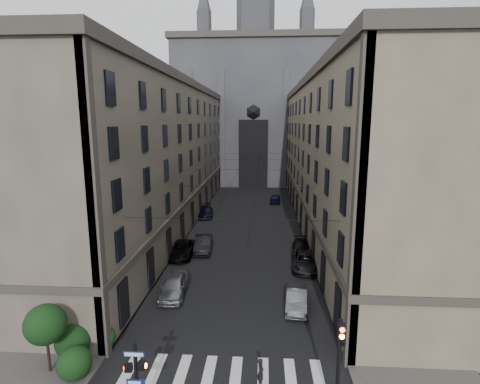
% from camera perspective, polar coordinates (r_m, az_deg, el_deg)
% --- Properties ---
extents(sidewalk_left, '(7.00, 80.00, 0.15)m').
position_cam_1_polar(sidewalk_left, '(52.64, -10.44, -4.45)').
color(sidewalk_left, '#383533').
rests_on(sidewalk_left, ground).
extents(sidewalk_right, '(7.00, 80.00, 0.15)m').
position_cam_1_polar(sidewalk_right, '(51.78, 12.82, -4.80)').
color(sidewalk_right, '#383533').
rests_on(sidewalk_right, ground).
extents(zebra_crossing, '(11.00, 3.20, 0.01)m').
position_cam_1_polar(zebra_crossing, '(22.93, -2.74, -25.99)').
color(zebra_crossing, beige).
rests_on(zebra_crossing, ground).
extents(building_left, '(13.60, 60.60, 18.85)m').
position_cam_1_polar(building_left, '(51.84, -13.96, 5.59)').
color(building_left, '#4A4438').
rests_on(building_left, ground).
extents(building_right, '(13.60, 60.60, 18.85)m').
position_cam_1_polar(building_right, '(50.72, 16.55, 5.36)').
color(building_right, brown).
rests_on(building_right, ground).
extents(gothic_tower, '(35.00, 23.00, 58.00)m').
position_cam_1_polar(gothic_tower, '(88.33, 2.28, 13.39)').
color(gothic_tower, '#2D2D33').
rests_on(gothic_tower, ground).
extents(pedestrian_signal_left, '(1.02, 0.38, 4.00)m').
position_cam_1_polar(pedestrian_signal_left, '(19.48, -15.54, -25.49)').
color(pedestrian_signal_left, black).
rests_on(pedestrian_signal_left, ground).
extents(traffic_light_right, '(0.34, 0.50, 5.20)m').
position_cam_1_polar(traffic_light_right, '(18.73, 14.88, -23.47)').
color(traffic_light_right, black).
rests_on(traffic_light_right, ground).
extents(shrub_cluster, '(3.90, 4.40, 3.90)m').
position_cam_1_polar(shrub_cluster, '(24.35, -24.98, -19.63)').
color(shrub_cluster, black).
rests_on(shrub_cluster, sidewalk_left).
extents(tram_wires, '(14.00, 60.00, 0.43)m').
position_cam_1_polar(tram_wires, '(49.36, 1.10, 3.21)').
color(tram_wires, black).
rests_on(tram_wires, ground).
extents(car_left_near, '(2.18, 4.88, 1.63)m').
position_cam_1_polar(car_left_near, '(31.12, -10.04, -13.92)').
color(car_left_near, gray).
rests_on(car_left_near, ground).
extents(car_left_midnear, '(2.16, 5.04, 1.61)m').
position_cam_1_polar(car_left_midnear, '(40.47, -5.65, -7.91)').
color(car_left_midnear, black).
rests_on(car_left_midnear, ground).
extents(car_left_midfar, '(2.52, 5.42, 1.51)m').
position_cam_1_polar(car_left_midfar, '(39.29, -8.95, -8.65)').
color(car_left_midfar, black).
rests_on(car_left_midfar, ground).
extents(car_left_far, '(2.64, 5.32, 1.49)m').
position_cam_1_polar(car_left_far, '(54.75, -5.26, -3.00)').
color(car_left_far, black).
rests_on(car_left_far, ground).
extents(car_right_near, '(1.91, 4.44, 1.42)m').
position_cam_1_polar(car_right_near, '(29.16, 8.60, -15.87)').
color(car_right_near, slate).
rests_on(car_right_near, ground).
extents(car_right_midnear, '(2.91, 5.61, 1.51)m').
position_cam_1_polar(car_right_midnear, '(36.33, 9.95, -10.32)').
color(car_right_midnear, black).
rests_on(car_right_midnear, ground).
extents(car_right_midfar, '(2.24, 4.74, 1.34)m').
position_cam_1_polar(car_right_midfar, '(40.13, 9.32, -8.37)').
color(car_right_midfar, black).
rests_on(car_right_midfar, ground).
extents(car_right_far, '(1.97, 4.34, 1.45)m').
position_cam_1_polar(car_right_far, '(63.87, 5.39, -1.04)').
color(car_right_far, black).
rests_on(car_right_far, ground).
extents(pedestrian, '(0.47, 0.63, 1.56)m').
position_cam_1_polar(pedestrian, '(21.76, 3.19, -25.74)').
color(pedestrian, black).
rests_on(pedestrian, ground).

